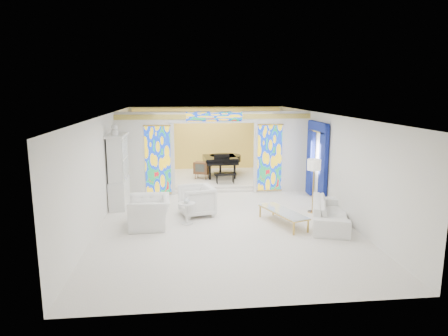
{
  "coord_description": "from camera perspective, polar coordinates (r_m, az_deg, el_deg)",
  "views": [
    {
      "loc": [
        -1.16,
        -12.29,
        3.73
      ],
      "look_at": [
        0.16,
        0.2,
        1.29
      ],
      "focal_mm": 32.0,
      "sensor_mm": 36.0,
      "label": 1
    }
  ],
  "objects": [
    {
      "name": "chandelier",
      "position": [
        16.39,
        -1.29,
        6.88
      ],
      "size": [
        0.48,
        0.48,
        0.3
      ],
      "primitive_type": "cylinder",
      "color": "gold",
      "rests_on": "ceiling"
    },
    {
      "name": "armchair_right",
      "position": [
        12.15,
        -3.93,
        -4.67
      ],
      "size": [
        1.19,
        1.17,
        0.9
      ],
      "primitive_type": "imported",
      "rotation": [
        0.0,
        0.0,
        -1.34
      ],
      "color": "white",
      "rests_on": "floor"
    },
    {
      "name": "partition_wall",
      "position": [
        14.48,
        -1.4,
        2.77
      ],
      "size": [
        7.0,
        0.22,
        3.0
      ],
      "color": "silver",
      "rests_on": "floor"
    },
    {
      "name": "grand_piano",
      "position": [
        16.85,
        -0.2,
        1.23
      ],
      "size": [
        1.66,
        2.59,
        1.02
      ],
      "rotation": [
        0.0,
        0.0,
        0.05
      ],
      "color": "black",
      "rests_on": "alcove_platform"
    },
    {
      "name": "stained_glass_right",
      "position": [
        14.74,
        6.54,
        1.45
      ],
      "size": [
        0.9,
        0.04,
        2.4
      ],
      "primitive_type": "cube",
      "color": "gold",
      "rests_on": "partition_wall"
    },
    {
      "name": "floor_lamp",
      "position": [
        12.47,
        12.73,
        0.09
      ],
      "size": [
        0.43,
        0.43,
        1.67
      ],
      "rotation": [
        0.0,
        0.0,
        0.05
      ],
      "color": "gold",
      "rests_on": "floor"
    },
    {
      "name": "sofa",
      "position": [
        11.68,
        14.93,
        -6.17
      ],
      "size": [
        1.65,
        2.59,
        0.7
      ],
      "primitive_type": "imported",
      "rotation": [
        0.0,
        0.0,
        1.25
      ],
      "color": "white",
      "rests_on": "floor"
    },
    {
      "name": "wall_back",
      "position": [
        18.46,
        -2.42,
        4.07
      ],
      "size": [
        7.0,
        0.02,
        3.0
      ],
      "primitive_type": "cube",
      "color": "silver",
      "rests_on": "floor"
    },
    {
      "name": "ceiling",
      "position": [
        12.37,
        -0.66,
        7.63
      ],
      "size": [
        7.0,
        12.0,
        0.02
      ],
      "primitive_type": "cube",
      "color": "white",
      "rests_on": "wall_back"
    },
    {
      "name": "wall_left",
      "position": [
        12.71,
        -16.56,
        0.44
      ],
      "size": [
        0.02,
        12.0,
        3.0
      ],
      "primitive_type": "cube",
      "color": "silver",
      "rests_on": "floor"
    },
    {
      "name": "gold_curtain_back",
      "position": [
        18.34,
        -2.39,
        4.02
      ],
      "size": [
        6.7,
        0.1,
        2.9
      ],
      "primitive_type": "cube",
      "color": "#DABF4B",
      "rests_on": "wall_back"
    },
    {
      "name": "wall_right",
      "position": [
        13.33,
        14.5,
        1.03
      ],
      "size": [
        0.02,
        12.0,
        3.0
      ],
      "primitive_type": "cube",
      "color": "silver",
      "rests_on": "floor"
    },
    {
      "name": "stained_glass_transom",
      "position": [
        14.26,
        -1.39,
        7.35
      ],
      "size": [
        2.0,
        0.04,
        0.34
      ],
      "primitive_type": "cube",
      "color": "gold",
      "rests_on": "partition_wall"
    },
    {
      "name": "tv_console",
      "position": [
        16.29,
        -3.21,
        0.02
      ],
      "size": [
        0.71,
        0.61,
        0.69
      ],
      "rotation": [
        0.0,
        0.0,
        -0.42
      ],
      "color": "brown",
      "rests_on": "alcove_platform"
    },
    {
      "name": "coffee_table",
      "position": [
        11.42,
        8.41,
        -6.22
      ],
      "size": [
        1.14,
        1.89,
        0.4
      ],
      "rotation": [
        0.0,
        0.0,
        0.35
      ],
      "color": "silver",
      "rests_on": "floor"
    },
    {
      "name": "alcove_platform",
      "position": [
        16.83,
        -1.96,
        -1.48
      ],
      "size": [
        6.8,
        3.8,
        0.18
      ],
      "primitive_type": "cube",
      "color": "white",
      "rests_on": "floor"
    },
    {
      "name": "floor",
      "position": [
        12.9,
        -0.63,
        -5.8
      ],
      "size": [
        12.0,
        12.0,
        0.0
      ],
      "primitive_type": "plane",
      "color": "white",
      "rests_on": "ground"
    },
    {
      "name": "side_table",
      "position": [
        11.4,
        -5.34,
        -6.02
      ],
      "size": [
        0.53,
        0.53,
        0.61
      ],
      "rotation": [
        0.0,
        0.0,
        -0.07
      ],
      "color": "silver",
      "rests_on": "floor"
    },
    {
      "name": "stained_glass_left",
      "position": [
        14.41,
        -9.43,
        1.16
      ],
      "size": [
        0.9,
        0.04,
        2.4
      ],
      "primitive_type": "cube",
      "color": "gold",
      "rests_on": "partition_wall"
    },
    {
      "name": "china_cabinet",
      "position": [
        13.3,
        -14.83,
        -0.46
      ],
      "size": [
        0.56,
        1.46,
        2.72
      ],
      "color": "silver",
      "rests_on": "floor"
    },
    {
      "name": "blue_drapes",
      "position": [
        13.94,
        13.13,
        1.84
      ],
      "size": [
        0.14,
        1.85,
        2.65
      ],
      "color": "navy",
      "rests_on": "wall_right"
    },
    {
      "name": "vase",
      "position": [
        11.31,
        -5.37,
        -4.55
      ],
      "size": [
        0.22,
        0.22,
        0.18
      ],
      "primitive_type": "imported",
      "rotation": [
        0.0,
        0.0,
        0.34
      ],
      "color": "silver",
      "rests_on": "side_table"
    },
    {
      "name": "armchair_left",
      "position": [
        11.32,
        -10.57,
        -6.2
      ],
      "size": [
        1.17,
        1.33,
        0.83
      ],
      "primitive_type": "imported",
      "rotation": [
        0.0,
        0.0,
        -1.52
      ],
      "color": "white",
      "rests_on": "floor"
    },
    {
      "name": "wall_front",
      "position": [
        6.77,
        4.22,
        -8.24
      ],
      "size": [
        7.0,
        0.02,
        3.0
      ],
      "primitive_type": "cube",
      "color": "silver",
      "rests_on": "floor"
    }
  ]
}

